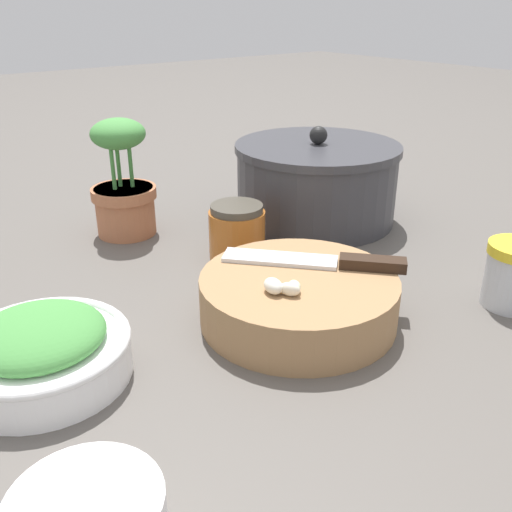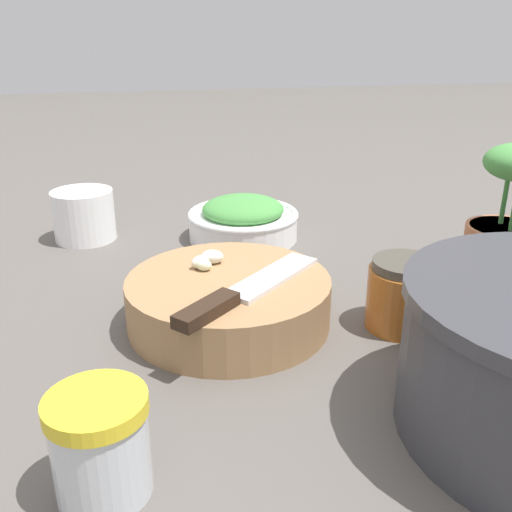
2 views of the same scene
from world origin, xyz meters
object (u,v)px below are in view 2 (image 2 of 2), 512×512
(herb_bowl, at_px, (243,219))
(potted_herb, at_px, (507,226))
(cutting_board, at_px, (229,301))
(spice_jar, at_px, (100,445))
(garlic_cloves, at_px, (207,260))
(chef_knife, at_px, (241,292))
(coffee_mug, at_px, (84,215))
(honey_jar, at_px, (404,295))

(herb_bowl, height_order, potted_herb, potted_herb)
(cutting_board, height_order, spice_jar, spice_jar)
(spice_jar, bearing_deg, garlic_cloves, 156.85)
(chef_knife, relative_size, spice_jar, 2.23)
(garlic_cloves, xyz_separation_m, potted_herb, (0.00, 0.38, 0.01))
(coffee_mug, bearing_deg, herb_bowl, 77.66)
(herb_bowl, height_order, coffee_mug, coffee_mug)
(chef_knife, relative_size, coffee_mug, 1.45)
(cutting_board, height_order, garlic_cloves, garlic_cloves)
(cutting_board, xyz_separation_m, herb_bowl, (-0.26, 0.07, 0.00))
(herb_bowl, bearing_deg, spice_jar, -22.22)
(coffee_mug, bearing_deg, spice_jar, 4.15)
(cutting_board, distance_m, herb_bowl, 0.27)
(cutting_board, bearing_deg, garlic_cloves, -156.35)
(herb_bowl, relative_size, coffee_mug, 1.42)
(garlic_cloves, bearing_deg, cutting_board, 23.65)
(chef_knife, xyz_separation_m, coffee_mug, (-0.36, -0.17, -0.02))
(chef_knife, distance_m, spice_jar, 0.22)
(coffee_mug, height_order, potted_herb, potted_herb)
(chef_knife, bearing_deg, spice_jar, -78.73)
(chef_knife, bearing_deg, potted_herb, 60.95)
(spice_jar, distance_m, potted_herb, 0.55)
(cutting_board, xyz_separation_m, coffee_mug, (-0.32, -0.17, 0.01))
(potted_herb, bearing_deg, herb_bowl, -128.50)
(honey_jar, bearing_deg, chef_knife, -91.08)
(chef_knife, bearing_deg, garlic_cloves, 153.23)
(garlic_cloves, xyz_separation_m, spice_jar, (0.26, -0.11, -0.02))
(garlic_cloves, height_order, honey_jar, honey_jar)
(garlic_cloves, relative_size, spice_jar, 0.54)
(coffee_mug, xyz_separation_m, honey_jar, (0.37, 0.35, -0.00))
(spice_jar, xyz_separation_m, coffee_mug, (-0.54, -0.04, -0.00))
(spice_jar, bearing_deg, coffee_mug, -175.85)
(cutting_board, bearing_deg, honey_jar, 75.16)
(spice_jar, relative_size, coffee_mug, 0.65)
(garlic_cloves, height_order, herb_bowl, garlic_cloves)
(chef_knife, height_order, potted_herb, potted_herb)
(cutting_board, height_order, potted_herb, potted_herb)
(garlic_cloves, relative_size, coffee_mug, 0.35)
(cutting_board, distance_m, coffee_mug, 0.36)
(garlic_cloves, height_order, potted_herb, potted_herb)
(herb_bowl, xyz_separation_m, honey_jar, (0.31, 0.11, 0.01))
(honey_jar, relative_size, potted_herb, 0.44)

